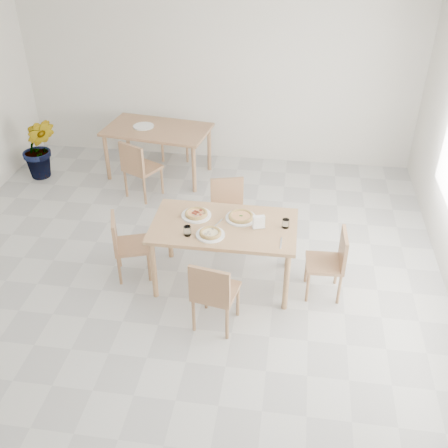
# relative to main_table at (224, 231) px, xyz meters

# --- Properties ---
(main_table) EXTENTS (1.52, 0.87, 0.75)m
(main_table) POSITION_rel_main_table_xyz_m (0.00, 0.00, 0.00)
(main_table) COLOR tan
(main_table) RESTS_ON ground
(chair_south) EXTENTS (0.47, 0.47, 0.82)m
(chair_south) POSITION_rel_main_table_xyz_m (0.00, -0.75, -0.20)
(chair_south) COLOR #9E724F
(chair_south) RESTS_ON ground
(chair_north) EXTENTS (0.49, 0.49, 0.81)m
(chair_north) POSITION_rel_main_table_xyz_m (-0.07, 0.81, -0.20)
(chair_north) COLOR #9E724F
(chair_north) RESTS_ON ground
(chair_west) EXTENTS (0.48, 0.48, 0.77)m
(chair_west) POSITION_rel_main_table_xyz_m (-1.10, -0.04, -0.22)
(chair_west) COLOR #9E724F
(chair_west) RESTS_ON ground
(chair_east) EXTENTS (0.40, 0.40, 0.78)m
(chair_east) POSITION_rel_main_table_xyz_m (1.15, -0.04, -0.22)
(chair_east) COLOR #9E724F
(chair_east) RESTS_ON ground
(plate_margherita) EXTENTS (0.33, 0.33, 0.02)m
(plate_margherita) POSITION_rel_main_table_xyz_m (0.16, 0.14, 0.09)
(plate_margherita) COLOR white
(plate_margherita) RESTS_ON main_table
(plate_mushroom) EXTENTS (0.29, 0.29, 0.02)m
(plate_mushroom) POSITION_rel_main_table_xyz_m (-0.11, -0.21, 0.09)
(plate_mushroom) COLOR white
(plate_mushroom) RESTS_ON main_table
(plate_pepperoni) EXTENTS (0.32, 0.32, 0.02)m
(plate_pepperoni) POSITION_rel_main_table_xyz_m (-0.32, 0.13, 0.09)
(plate_pepperoni) COLOR white
(plate_pepperoni) RESTS_ON main_table
(pizza_margherita) EXTENTS (0.35, 0.35, 0.03)m
(pizza_margherita) POSITION_rel_main_table_xyz_m (0.16, 0.14, 0.11)
(pizza_margherita) COLOR #D6B465
(pizza_margherita) RESTS_ON plate_margherita
(pizza_mushroom) EXTENTS (0.28, 0.28, 0.03)m
(pizza_mushroom) POSITION_rel_main_table_xyz_m (-0.11, -0.21, 0.11)
(pizza_mushroom) COLOR #D6B465
(pizza_mushroom) RESTS_ON plate_mushroom
(pizza_pepperoni) EXTENTS (0.27, 0.27, 0.03)m
(pizza_pepperoni) POSITION_rel_main_table_xyz_m (-0.32, 0.13, 0.11)
(pizza_pepperoni) COLOR #D6B465
(pizza_pepperoni) RESTS_ON plate_pepperoni
(tumbler_a) EXTENTS (0.08, 0.08, 0.10)m
(tumbler_a) POSITION_rel_main_table_xyz_m (-0.34, -0.24, 0.13)
(tumbler_a) COLOR white
(tumbler_a) RESTS_ON main_table
(tumbler_b) EXTENTS (0.07, 0.07, 0.10)m
(tumbler_b) POSITION_rel_main_table_xyz_m (0.64, 0.04, 0.13)
(tumbler_b) COLOR white
(tumbler_b) RESTS_ON main_table
(napkin_holder) EXTENTS (0.15, 0.10, 0.15)m
(napkin_holder) POSITION_rel_main_table_xyz_m (0.36, -0.01, 0.15)
(napkin_holder) COLOR silver
(napkin_holder) RESTS_ON main_table
(fork_a) EXTENTS (0.08, 0.17, 0.01)m
(fork_a) POSITION_rel_main_table_xyz_m (-0.06, 0.02, 0.08)
(fork_a) COLOR silver
(fork_a) RESTS_ON main_table
(fork_b) EXTENTS (0.02, 0.20, 0.01)m
(fork_b) POSITION_rel_main_table_xyz_m (0.61, -0.25, 0.08)
(fork_b) COLOR silver
(fork_b) RESTS_ON main_table
(second_table) EXTENTS (1.60, 1.05, 0.75)m
(second_table) POSITION_rel_main_table_xyz_m (-1.33, 2.39, -0.00)
(second_table) COLOR #9E724F
(second_table) RESTS_ON ground
(chair_back_s) EXTENTS (0.56, 0.56, 0.85)m
(chair_back_s) POSITION_rel_main_table_xyz_m (-1.43, 1.66, -0.18)
(chair_back_s) COLOR #9E724F
(chair_back_s) RESTS_ON ground
(chair_back_n) EXTENTS (0.50, 0.50, 0.92)m
(chair_back_n) POSITION_rel_main_table_xyz_m (-1.23, 3.11, -0.13)
(chair_back_n) COLOR #9E724F
(chair_back_n) RESTS_ON ground
(plate_empty) EXTENTS (0.30, 0.30, 0.02)m
(plate_empty) POSITION_rel_main_table_xyz_m (-1.54, 2.41, 0.09)
(plate_empty) COLOR white
(plate_empty) RESTS_ON second_table
(potted_plant) EXTENTS (0.61, 0.55, 0.94)m
(potted_plant) POSITION_rel_main_table_xyz_m (-3.05, 2.07, -0.20)
(potted_plant) COLOR #266E21
(potted_plant) RESTS_ON ground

